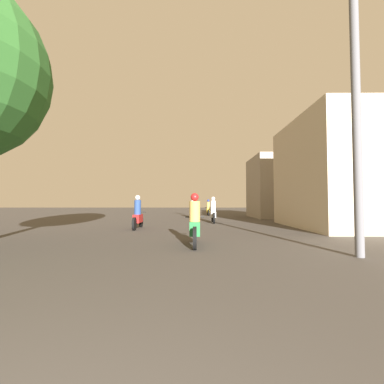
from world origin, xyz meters
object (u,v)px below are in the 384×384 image
(motorcycle_yellow, at_px, (208,209))
(building_right_near, at_px, (339,174))
(motorcycle_green, at_px, (195,224))
(motorcycle_white, at_px, (213,212))
(motorcycle_red, at_px, (138,215))
(motorcycle_orange, at_px, (192,211))
(building_right_far, at_px, (279,187))
(utility_pole_near, at_px, (356,83))

(motorcycle_yellow, xyz_separation_m, building_right_near, (6.02, -11.84, 2.12))
(motorcycle_green, distance_m, motorcycle_white, 8.54)
(motorcycle_red, relative_size, motorcycle_orange, 1.03)
(motorcycle_yellow, height_order, building_right_far, building_right_far)
(building_right_near, xyz_separation_m, utility_pole_near, (-3.51, -6.98, 1.40))
(motorcycle_red, xyz_separation_m, building_right_near, (10.12, 0.64, 2.10))
(motorcycle_red, height_order, motorcycle_orange, motorcycle_red)
(motorcycle_green, distance_m, motorcycle_red, 5.53)
(motorcycle_green, bearing_deg, motorcycle_yellow, 93.05)
(building_right_far, relative_size, utility_pole_near, 0.66)
(building_right_far, bearing_deg, building_right_near, -88.95)
(building_right_near, height_order, building_right_far, building_right_near)
(motorcycle_white, distance_m, motorcycle_yellow, 8.81)
(motorcycle_red, distance_m, building_right_near, 10.35)
(motorcycle_green, relative_size, building_right_far, 0.37)
(motorcycle_green, height_order, motorcycle_white, motorcycle_white)
(motorcycle_yellow, bearing_deg, building_right_far, -30.00)
(motorcycle_green, xyz_separation_m, building_right_far, (7.21, 14.20, 1.91))
(motorcycle_white, xyz_separation_m, utility_pole_near, (2.69, -10.00, 3.49))
(building_right_near, height_order, utility_pole_near, utility_pole_near)
(building_right_far, distance_m, utility_pole_near, 16.17)
(building_right_near, bearing_deg, motorcycle_red, -176.41)
(motorcycle_white, bearing_deg, building_right_near, -24.32)
(motorcycle_white, xyz_separation_m, motorcycle_yellow, (0.18, 8.81, -0.03))
(motorcycle_white, bearing_deg, motorcycle_red, -135.30)
(building_right_far, xyz_separation_m, utility_pole_near, (-3.35, -15.74, 1.60))
(motorcycle_orange, xyz_separation_m, building_right_far, (7.39, 0.80, 1.97))
(utility_pole_near, bearing_deg, building_right_near, 63.31)
(motorcycle_white, bearing_deg, motorcycle_green, -96.22)
(motorcycle_green, relative_size, motorcycle_red, 0.94)
(motorcycle_white, bearing_deg, building_right_far, 45.21)
(motorcycle_yellow, bearing_deg, motorcycle_white, -93.49)
(motorcycle_green, distance_m, building_right_far, 16.04)
(motorcycle_white, height_order, utility_pole_near, utility_pole_near)
(motorcycle_orange, bearing_deg, motorcycle_white, -84.63)
(motorcycle_green, bearing_deg, utility_pole_near, -14.20)
(motorcycle_orange, bearing_deg, building_right_far, -3.74)
(motorcycle_red, distance_m, motorcycle_orange, 8.98)
(motorcycle_red, height_order, motorcycle_white, motorcycle_white)
(motorcycle_green, bearing_deg, motorcycle_orange, 98.28)
(motorcycle_green, height_order, motorcycle_orange, motorcycle_green)
(motorcycle_white, relative_size, utility_pole_near, 0.25)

